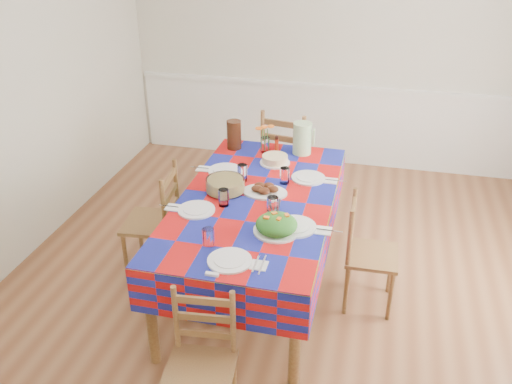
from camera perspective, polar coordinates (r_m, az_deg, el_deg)
room at (r=3.64m, az=3.94°, el=6.76°), size 4.58×5.08×2.78m
wainscot at (r=6.25m, az=7.72°, el=7.36°), size 4.41×0.06×0.92m
dining_table at (r=3.96m, az=0.07°, el=-1.70°), size 1.10×2.04×0.79m
setting_near_head at (r=3.27m, az=-3.52°, el=-6.34°), size 0.43×0.29×0.13m
setting_left_near at (r=3.78m, az=-5.34°, el=-1.38°), size 0.48×0.28×0.13m
setting_left_far at (r=4.24m, az=-2.70°, el=2.20°), size 0.50×0.30×0.13m
setting_right_near at (r=3.60m, az=3.35°, el=-2.85°), size 0.53×0.31×0.14m
setting_right_far at (r=4.16m, az=4.73°, el=1.58°), size 0.49×0.29×0.13m
meat_platter at (r=3.96m, az=0.91°, el=0.23°), size 0.33×0.24×0.06m
salad_platter at (r=3.49m, az=2.17°, el=-3.50°), size 0.30×0.30×0.13m
pasta_bowl at (r=3.98m, az=-3.26°, el=0.72°), size 0.29×0.29×0.10m
cake at (r=4.43m, az=2.00°, el=3.42°), size 0.25×0.25×0.07m
serving_utensils at (r=3.81m, az=1.90°, el=-1.41°), size 0.16×0.36×0.01m
flower_vase at (r=4.60m, az=0.95°, el=5.44°), size 0.16×0.13×0.26m
hot_sauce at (r=4.63m, az=2.18°, el=5.09°), size 0.03×0.03×0.14m
green_pitcher at (r=4.59m, az=4.90°, el=5.65°), size 0.16×0.16×0.27m
tea_pitcher at (r=4.68m, az=-2.32°, el=6.05°), size 0.12×0.12×0.25m
name_card at (r=3.13m, az=-4.65°, el=-8.63°), size 0.08×0.02×0.02m
chair_near at (r=3.15m, az=-5.79°, el=-17.70°), size 0.41×0.39×0.85m
chair_far at (r=5.17m, az=3.32°, el=3.29°), size 0.52×0.50×1.03m
chair_left at (r=4.32m, az=-10.50°, el=-3.18°), size 0.44×0.45×0.94m
chair_right at (r=4.02m, az=11.54°, el=-6.44°), size 0.37×0.39×0.87m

